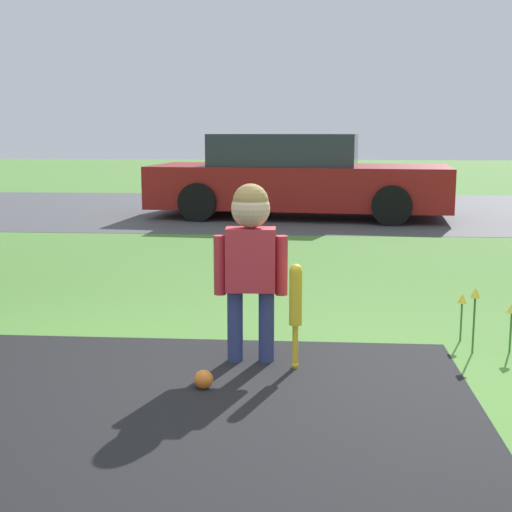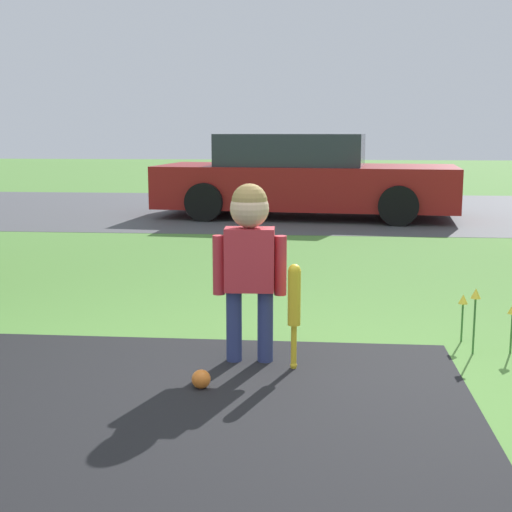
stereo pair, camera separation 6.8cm
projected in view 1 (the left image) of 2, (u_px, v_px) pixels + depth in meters
name	position (u px, v px, depth m)	size (l,w,h in m)	color
ground_plane	(269.00, 400.00, 3.53)	(60.00, 60.00, 0.00)	#518438
street_strip	(298.00, 210.00, 12.04)	(40.00, 6.00, 0.01)	#4C4C51
child	(251.00, 248.00, 4.01)	(0.42, 0.22, 1.03)	navy
baseball_bat	(296.00, 301.00, 3.93)	(0.07, 0.07, 0.60)	yellow
sports_ball	(204.00, 379.00, 3.67)	(0.10, 0.10, 0.10)	orange
parked_car	(296.00, 178.00, 11.02)	(4.67, 2.26, 1.27)	maroon
flower_bed	(504.00, 302.00, 4.30)	(0.63, 0.31, 0.40)	#38702D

